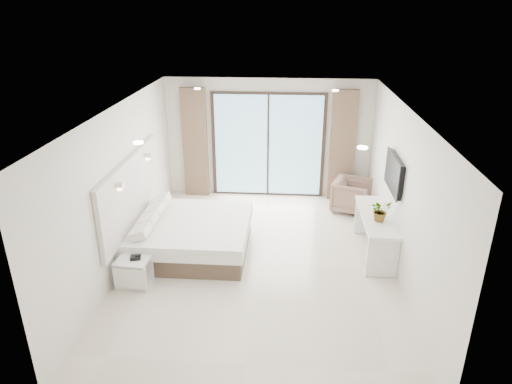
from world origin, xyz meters
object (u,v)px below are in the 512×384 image
(bed, at_px, (190,235))
(console_desk, at_px, (376,225))
(armchair, at_px, (352,194))
(nightstand, at_px, (134,272))

(bed, relative_size, console_desk, 1.22)
(console_desk, distance_m, armchair, 1.85)
(bed, height_order, console_desk, console_desk)
(console_desk, xyz_separation_m, armchair, (-0.19, 1.83, -0.18))
(bed, bearing_deg, nightstand, -120.05)
(bed, bearing_deg, console_desk, 2.12)
(bed, distance_m, armchair, 3.68)
(armchair, bearing_deg, nightstand, 148.13)
(bed, height_order, armchair, armchair)
(console_desk, height_order, armchair, armchair)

